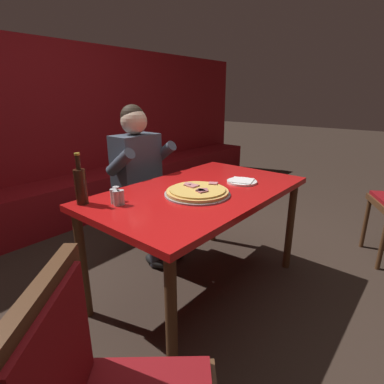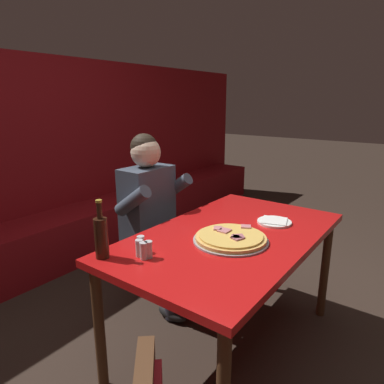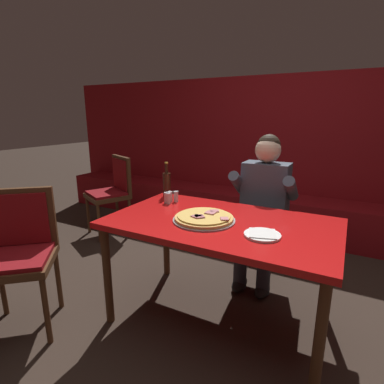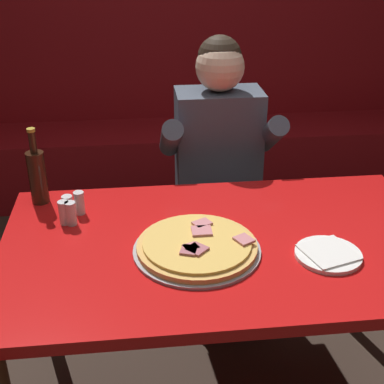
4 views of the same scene
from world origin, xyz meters
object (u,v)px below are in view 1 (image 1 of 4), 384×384
(plate_white_paper, at_px, (242,181))
(main_dining_table, at_px, (200,200))
(shaker_parmesan, at_px, (114,197))
(shaker_black_pepper, at_px, (121,198))
(diner_seated_blue_shirt, at_px, (144,177))
(pizza, at_px, (197,192))
(shaker_oregano, at_px, (116,194))
(beer_bottle, at_px, (81,185))
(shaker_red_pepper_flakes, at_px, (117,199))

(plate_white_paper, bearing_deg, main_dining_table, 157.33)
(shaker_parmesan, relative_size, shaker_black_pepper, 1.00)
(shaker_parmesan, xyz_separation_m, diner_seated_blue_shirt, (0.62, 0.45, -0.09))
(pizza, relative_size, diner_seated_blue_shirt, 0.32)
(main_dining_table, relative_size, shaker_oregano, 17.12)
(main_dining_table, relative_size, beer_bottle, 5.04)
(main_dining_table, relative_size, shaker_parmesan, 17.12)
(beer_bottle, relative_size, shaker_black_pepper, 3.40)
(pizza, bearing_deg, shaker_black_pepper, 152.21)
(pizza, distance_m, shaker_red_pepper_flakes, 0.49)
(shaker_black_pepper, distance_m, diner_seated_blue_shirt, 0.79)
(shaker_parmesan, relative_size, shaker_oregano, 1.00)
(plate_white_paper, xyz_separation_m, diner_seated_blue_shirt, (-0.21, 0.80, -0.06))
(plate_white_paper, bearing_deg, shaker_red_pepper_flakes, 160.34)
(pizza, xyz_separation_m, shaker_black_pepper, (-0.41, 0.22, 0.02))
(shaker_parmesan, distance_m, shaker_red_pepper_flakes, 0.04)
(main_dining_table, xyz_separation_m, diner_seated_blue_shirt, (0.10, 0.67, 0.03))
(beer_bottle, bearing_deg, shaker_parmesan, -49.35)
(beer_bottle, bearing_deg, diner_seated_blue_shirt, 23.45)
(plate_white_paper, relative_size, shaker_red_pepper_flakes, 2.44)
(shaker_black_pepper, bearing_deg, shaker_red_pepper_flakes, 160.02)
(main_dining_table, relative_size, plate_white_paper, 7.01)
(beer_bottle, bearing_deg, shaker_oregano, -35.11)
(shaker_red_pepper_flakes, bearing_deg, main_dining_table, -17.86)
(shaker_red_pepper_flakes, bearing_deg, beer_bottle, 121.46)
(plate_white_paper, distance_m, diner_seated_blue_shirt, 0.83)
(shaker_black_pepper, relative_size, diner_seated_blue_shirt, 0.07)
(shaker_red_pepper_flakes, bearing_deg, shaker_oregano, 54.38)
(pizza, height_order, plate_white_paper, pizza)
(pizza, xyz_separation_m, beer_bottle, (-0.54, 0.40, 0.09))
(shaker_black_pepper, bearing_deg, beer_bottle, 125.55)
(shaker_parmesan, bearing_deg, main_dining_table, -21.94)
(pizza, bearing_deg, diner_seated_blue_shirt, 75.01)
(shaker_oregano, relative_size, shaker_black_pepper, 1.00)
(main_dining_table, xyz_separation_m, plate_white_paper, (0.31, -0.13, 0.09))
(plate_white_paper, relative_size, beer_bottle, 0.72)
(plate_white_paper, relative_size, shaker_parmesan, 2.44)
(shaker_black_pepper, xyz_separation_m, shaker_red_pepper_flakes, (-0.02, 0.01, 0.00))
(main_dining_table, xyz_separation_m, shaker_oregano, (-0.49, 0.24, 0.12))
(pizza, height_order, shaker_parmesan, shaker_parmesan)
(shaker_parmesan, xyz_separation_m, shaker_red_pepper_flakes, (-0.01, -0.04, 0.00))
(pizza, height_order, shaker_red_pepper_flakes, shaker_red_pepper_flakes)
(shaker_parmesan, distance_m, shaker_black_pepper, 0.05)
(beer_bottle, xyz_separation_m, shaker_parmesan, (0.12, -0.14, -0.07))
(shaker_parmesan, bearing_deg, shaker_black_pepper, -72.78)
(plate_white_paper, height_order, shaker_parmesan, shaker_parmesan)
(plate_white_paper, xyz_separation_m, shaker_black_pepper, (-0.82, 0.29, 0.03))
(shaker_parmesan, height_order, diner_seated_blue_shirt, diner_seated_blue_shirt)
(main_dining_table, height_order, shaker_black_pepper, shaker_black_pepper)
(shaker_red_pepper_flakes, distance_m, diner_seated_blue_shirt, 0.81)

